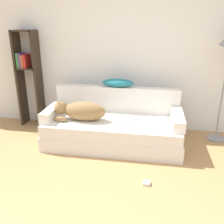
# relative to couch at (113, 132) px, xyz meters

# --- Properties ---
(wall_back) EXTENTS (8.02, 0.06, 2.70)m
(wall_back) POSITION_rel_couch_xyz_m (0.23, 0.71, 1.16)
(wall_back) COLOR white
(wall_back) RESTS_ON ground_plane
(couch) EXTENTS (1.95, 0.90, 0.38)m
(couch) POSITION_rel_couch_xyz_m (0.00, 0.00, 0.00)
(couch) COLOR silver
(couch) RESTS_ON ground_plane
(couch_backrest) EXTENTS (1.91, 0.15, 0.39)m
(couch_backrest) POSITION_rel_couch_xyz_m (0.00, 0.38, 0.39)
(couch_backrest) COLOR silver
(couch_backrest) RESTS_ON couch
(couch_arm_left) EXTENTS (0.15, 0.71, 0.15)m
(couch_arm_left) POSITION_rel_couch_xyz_m (-0.90, -0.01, 0.27)
(couch_arm_left) COLOR silver
(couch_arm_left) RESTS_ON couch
(couch_arm_right) EXTENTS (0.15, 0.71, 0.15)m
(couch_arm_right) POSITION_rel_couch_xyz_m (0.90, -0.01, 0.27)
(couch_arm_right) COLOR silver
(couch_arm_right) RESTS_ON couch
(dog) EXTENTS (0.75, 0.29, 0.28)m
(dog) POSITION_rel_couch_xyz_m (-0.45, -0.09, 0.33)
(dog) COLOR olive
(dog) RESTS_ON couch
(laptop) EXTENTS (0.34, 0.28, 0.02)m
(laptop) POSITION_rel_couch_xyz_m (0.14, -0.07, 0.20)
(laptop) COLOR silver
(laptop) RESTS_ON couch
(throw_pillow) EXTENTS (0.48, 0.21, 0.12)m
(throw_pillow) POSITION_rel_couch_xyz_m (0.01, 0.39, 0.64)
(throw_pillow) COLOR teal
(throw_pillow) RESTS_ON couch_backrest
(bookshelf) EXTENTS (0.36, 0.26, 1.58)m
(bookshelf) POSITION_rel_couch_xyz_m (-1.52, 0.53, 0.71)
(bookshelf) COLOR #2D2319
(bookshelf) RESTS_ON ground_plane
(power_adapter) EXTENTS (0.08, 0.08, 0.03)m
(power_adapter) POSITION_rel_couch_xyz_m (0.53, -0.92, -0.17)
(power_adapter) COLOR silver
(power_adapter) RESTS_ON ground_plane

